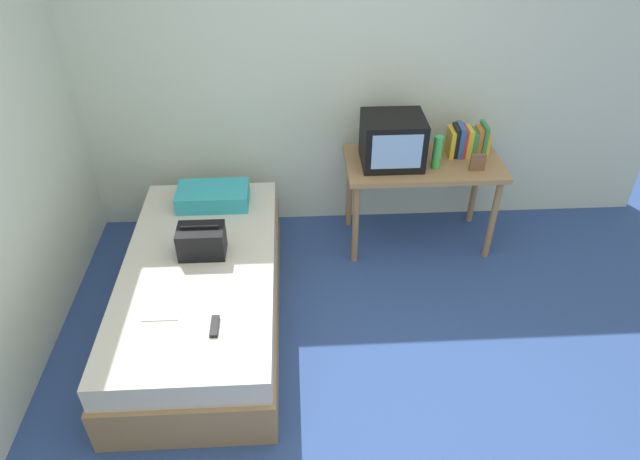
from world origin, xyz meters
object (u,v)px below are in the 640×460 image
(pillow, at_px, (213,196))
(handbag, at_px, (202,241))
(bed, at_px, (203,292))
(water_bottle, at_px, (437,152))
(magazine, at_px, (164,303))
(picture_frame, at_px, (478,162))
(desk, at_px, (422,172))
(remote_dark, at_px, (215,326))
(tv, at_px, (393,140))
(book_row, at_px, (467,141))

(pillow, bearing_deg, handbag, -91.09)
(bed, distance_m, handbag, 0.37)
(water_bottle, bearing_deg, bed, -156.59)
(magazine, bearing_deg, pillow, 79.62)
(picture_frame, distance_m, pillow, 1.94)
(water_bottle, relative_size, magazine, 0.86)
(desk, relative_size, pillow, 2.24)
(picture_frame, xyz_separation_m, remote_dark, (-1.79, -1.23, -0.30))
(water_bottle, distance_m, picture_frame, 0.30)
(tv, bearing_deg, handbag, -152.20)
(water_bottle, distance_m, remote_dark, 2.01)
(tv, xyz_separation_m, pillow, (-1.32, -0.11, -0.36))
(picture_frame, bearing_deg, remote_dark, -145.64)
(bed, xyz_separation_m, pillow, (0.04, 0.70, 0.31))
(water_bottle, xyz_separation_m, pillow, (-1.63, -0.02, -0.31))
(book_row, relative_size, picture_frame, 2.28)
(magazine, xyz_separation_m, remote_dark, (0.32, -0.21, 0.01))
(desk, distance_m, picture_frame, 0.42)
(desk, bearing_deg, pillow, -175.74)
(bed, xyz_separation_m, desk, (1.60, 0.82, 0.40))
(pillow, relative_size, remote_dark, 3.32)
(water_bottle, height_order, remote_dark, water_bottle)
(tv, xyz_separation_m, magazine, (-1.51, -1.16, -0.42))
(picture_frame, relative_size, remote_dark, 0.84)
(picture_frame, xyz_separation_m, pillow, (-1.92, 0.04, -0.25))
(desk, xyz_separation_m, pillow, (-1.57, -0.12, -0.09))
(desk, height_order, picture_frame, picture_frame)
(desk, relative_size, remote_dark, 7.44)
(desk, xyz_separation_m, handbag, (-1.58, -0.71, -0.05))
(handbag, height_order, magazine, handbag)
(desk, bearing_deg, tv, -178.50)
(picture_frame, relative_size, magazine, 0.45)
(water_bottle, xyz_separation_m, remote_dark, (-1.51, -1.29, -0.36))
(remote_dark, bearing_deg, bed, 105.98)
(desk, distance_m, book_row, 0.40)
(bed, distance_m, magazine, 0.46)
(bed, height_order, pillow, pillow)
(picture_frame, xyz_separation_m, magazine, (-2.11, -1.01, -0.31))
(tv, relative_size, magazine, 1.52)
(water_bottle, relative_size, handbag, 0.83)
(tv, bearing_deg, remote_dark, -130.91)
(book_row, relative_size, magazine, 1.03)
(pillow, xyz_separation_m, remote_dark, (0.13, -1.26, -0.05))
(book_row, xyz_separation_m, remote_dark, (-1.78, -1.47, -0.34))
(handbag, bearing_deg, water_bottle, 20.46)
(remote_dark, bearing_deg, tv, 49.09)
(tv, height_order, remote_dark, tv)
(handbag, bearing_deg, magazine, -111.45)
(picture_frame, bearing_deg, book_row, 93.87)
(bed, bearing_deg, book_row, 25.01)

